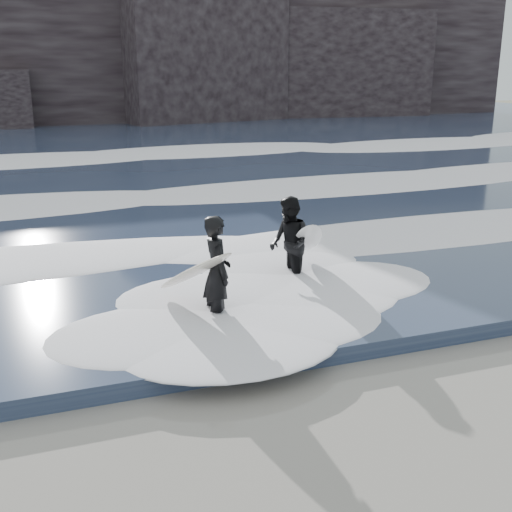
% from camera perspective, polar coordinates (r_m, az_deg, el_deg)
% --- Properties ---
extents(ground, '(120.00, 120.00, 0.00)m').
position_cam_1_polar(ground, '(7.70, 14.39, -19.49)').
color(ground, '#7E765A').
rests_on(ground, ground).
extents(sea, '(90.00, 52.00, 0.30)m').
position_cam_1_polar(sea, '(34.49, -13.58, 9.18)').
color(sea, '#27344E').
rests_on(sea, ground).
extents(headland, '(70.00, 9.00, 10.00)m').
position_cam_1_polar(headland, '(51.16, -16.30, 16.81)').
color(headland, black).
rests_on(headland, ground).
extents(foam_near, '(60.00, 3.20, 0.20)m').
position_cam_1_polar(foam_near, '(15.07, -4.72, 1.05)').
color(foam_near, white).
rests_on(foam_near, sea).
extents(foam_mid, '(60.00, 4.00, 0.24)m').
position_cam_1_polar(foam_mid, '(21.73, -9.60, 5.83)').
color(foam_mid, white).
rests_on(foam_mid, sea).
extents(foam_far, '(60.00, 4.80, 0.30)m').
position_cam_1_polar(foam_far, '(30.52, -12.73, 8.86)').
color(foam_far, white).
rests_on(foam_far, sea).
extents(surfer_left, '(1.29, 2.14, 2.01)m').
position_cam_1_polar(surfer_left, '(11.10, -3.87, -1.45)').
color(surfer_left, black).
rests_on(surfer_left, ground).
extents(surfer_right, '(1.37, 1.95, 1.92)m').
position_cam_1_polar(surfer_right, '(13.04, 3.12, 1.14)').
color(surfer_right, black).
rests_on(surfer_right, ground).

